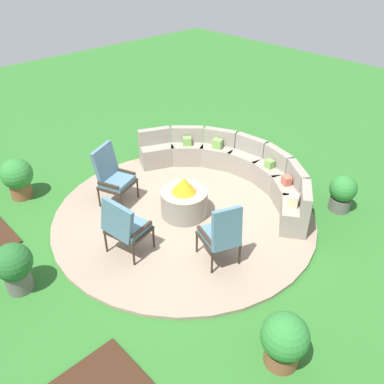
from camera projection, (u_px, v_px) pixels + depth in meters
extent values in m
plane|color=#2D6B28|center=(184.00, 216.00, 7.62)|extent=(24.00, 24.00, 0.00)
cylinder|color=gray|center=(184.00, 215.00, 7.60)|extent=(4.84, 4.84, 0.06)
cylinder|color=gray|center=(184.00, 203.00, 7.45)|extent=(0.86, 0.86, 0.49)
cylinder|color=black|center=(184.00, 193.00, 7.33)|extent=(0.56, 0.56, 0.06)
cone|color=orange|center=(184.00, 185.00, 7.24)|extent=(0.45, 0.45, 0.28)
cube|color=gray|center=(294.00, 216.00, 7.14)|extent=(0.77, 0.84, 0.46)
cube|color=gray|center=(306.00, 198.00, 6.89)|extent=(0.54, 0.67, 0.34)
cube|color=gray|center=(287.00, 194.00, 7.71)|extent=(0.84, 0.77, 0.46)
cube|color=gray|center=(297.00, 176.00, 7.51)|extent=(0.67, 0.53, 0.34)
cube|color=gray|center=(270.00, 177.00, 8.26)|extent=(0.80, 0.62, 0.46)
cube|color=gray|center=(278.00, 158.00, 8.09)|extent=(0.72, 0.33, 0.34)
cube|color=gray|center=(246.00, 164.00, 8.70)|extent=(0.74, 0.51, 0.46)
cube|color=gray|center=(251.00, 145.00, 8.58)|extent=(0.72, 0.22, 0.34)
cube|color=gray|center=(218.00, 156.00, 9.00)|extent=(0.83, 0.71, 0.46)
cube|color=gray|center=(220.00, 137.00, 8.89)|extent=(0.71, 0.45, 0.34)
cube|color=gray|center=(187.00, 153.00, 9.11)|extent=(0.82, 0.82, 0.46)
cube|color=gray|center=(187.00, 134.00, 9.01)|extent=(0.61, 0.61, 0.34)
cube|color=gray|center=(157.00, 155.00, 9.02)|extent=(0.70, 0.83, 0.46)
cube|color=gray|center=(154.00, 136.00, 8.92)|extent=(0.44, 0.71, 0.34)
cube|color=beige|center=(293.00, 200.00, 6.96)|extent=(0.24, 0.26, 0.20)
cube|color=#70A34C|center=(187.00, 141.00, 8.90)|extent=(0.23, 0.24, 0.18)
cube|color=#BC5B47|center=(287.00, 181.00, 7.54)|extent=(0.21, 0.20, 0.16)
cube|color=#70A34C|center=(217.00, 144.00, 8.78)|extent=(0.25, 0.23, 0.20)
cube|color=#70A34C|center=(269.00, 164.00, 8.07)|extent=(0.18, 0.16, 0.16)
cylinder|color=#2D2319|center=(138.00, 189.00, 7.94)|extent=(0.04, 0.04, 0.38)
cylinder|color=#2D2319|center=(121.00, 204.00, 7.50)|extent=(0.04, 0.04, 0.38)
cylinder|color=#2D2319|center=(117.00, 183.00, 8.12)|extent=(0.04, 0.04, 0.38)
cylinder|color=#2D2319|center=(99.00, 198.00, 7.68)|extent=(0.04, 0.04, 0.38)
cube|color=#2D2319|center=(118.00, 184.00, 7.69)|extent=(0.72, 0.77, 0.05)
cube|color=slate|center=(117.00, 181.00, 7.65)|extent=(0.66, 0.70, 0.09)
cube|color=slate|center=(105.00, 164.00, 7.56)|extent=(0.35, 0.63, 0.74)
cube|color=#2D2319|center=(125.00, 171.00, 7.83)|extent=(0.44, 0.21, 0.04)
cube|color=#2D2319|center=(108.00, 185.00, 7.41)|extent=(0.44, 0.21, 0.04)
cylinder|color=#2D2319|center=(127.00, 226.00, 6.96)|extent=(0.04, 0.04, 0.38)
cylinder|color=#2D2319|center=(154.00, 238.00, 6.69)|extent=(0.04, 0.04, 0.38)
cylinder|color=#2D2319|center=(106.00, 242.00, 6.60)|extent=(0.04, 0.04, 0.38)
cylinder|color=#2D2319|center=(134.00, 256.00, 6.33)|extent=(0.04, 0.04, 0.38)
cube|color=#2D2319|center=(129.00, 230.00, 6.53)|extent=(0.73, 0.68, 0.05)
cube|color=slate|center=(128.00, 226.00, 6.49)|extent=(0.67, 0.62, 0.09)
cube|color=slate|center=(117.00, 221.00, 6.18)|extent=(0.65, 0.25, 0.70)
cube|color=#2D2319|center=(115.00, 218.00, 6.58)|extent=(0.16, 0.47, 0.04)
cube|color=#2D2319|center=(142.00, 229.00, 6.33)|extent=(0.16, 0.47, 0.04)
cylinder|color=#2D2319|center=(197.00, 243.00, 6.59)|extent=(0.04, 0.04, 0.38)
cylinder|color=#2D2319|center=(223.00, 235.00, 6.76)|extent=(0.04, 0.04, 0.38)
cylinder|color=#2D2319|center=(212.00, 264.00, 6.18)|extent=(0.04, 0.04, 0.38)
cylinder|color=#2D2319|center=(240.00, 254.00, 6.36)|extent=(0.04, 0.04, 0.38)
cube|color=#2D2319|center=(218.00, 238.00, 6.36)|extent=(0.71, 0.68, 0.05)
cube|color=slate|center=(218.00, 235.00, 6.32)|extent=(0.65, 0.62, 0.09)
cube|color=slate|center=(227.00, 229.00, 5.97)|extent=(0.31, 0.54, 0.69)
cube|color=#2D2319|center=(205.00, 235.00, 6.20)|extent=(0.48, 0.20, 0.04)
cube|color=#2D2319|center=(232.00, 227.00, 6.36)|extent=(0.48, 0.20, 0.04)
cylinder|color=#605B56|center=(19.00, 280.00, 6.01)|extent=(0.38, 0.38, 0.33)
sphere|color=#236028|center=(13.00, 262.00, 5.80)|extent=(0.56, 0.56, 0.56)
sphere|color=#DB337A|center=(13.00, 259.00, 5.71)|extent=(0.17, 0.17, 0.17)
cylinder|color=brown|center=(281.00, 355.00, 5.01)|extent=(0.43, 0.43, 0.24)
sphere|color=#2D7A33|center=(285.00, 336.00, 4.82)|extent=(0.59, 0.59, 0.59)
cylinder|color=brown|center=(21.00, 190.00, 8.09)|extent=(0.41, 0.41, 0.31)
sphere|color=#2D7A33|center=(17.00, 174.00, 7.88)|extent=(0.61, 0.61, 0.61)
cylinder|color=#605B56|center=(340.00, 204.00, 7.74)|extent=(0.40, 0.40, 0.26)
sphere|color=#2D7A33|center=(343.00, 188.00, 7.55)|extent=(0.51, 0.51, 0.51)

